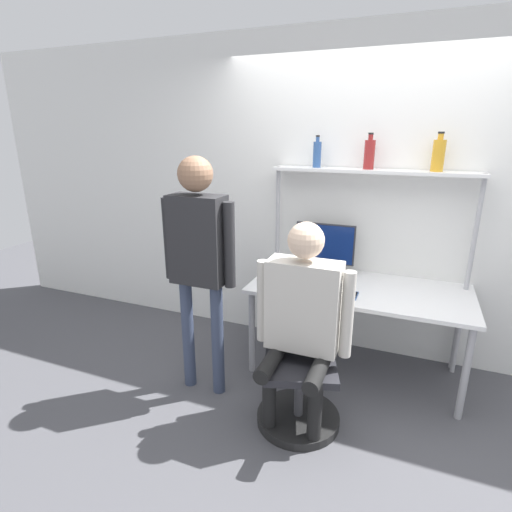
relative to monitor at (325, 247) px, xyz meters
The scene contains 13 objects.
ground_plane 1.21m from the monitor, 62.44° to the right, with size 12.00×12.00×0.00m, color #4C4C51.
wall_back 0.54m from the monitor, 28.61° to the left, with size 8.00×0.06×2.70m.
desk 0.51m from the monitor, 35.00° to the right, with size 1.66×0.78×0.73m.
shelf_unit 0.51m from the monitor, ahead, with size 1.58×0.22×1.61m.
monitor is the anchor object (origin of this frame).
laptop 0.47m from the monitor, 82.69° to the right, with size 0.33×0.21×0.21m.
cell_phone 0.58m from the monitor, 53.66° to the right, with size 0.07×0.15×0.01m.
office_chair 1.19m from the monitor, 85.41° to the right, with size 0.58×0.58×0.92m.
person_seated 1.03m from the monitor, 84.91° to the right, with size 0.62×0.47×1.39m.
person_standing 1.15m from the monitor, 127.12° to the right, with size 0.55×0.24×1.75m.
bottle_red 0.82m from the monitor, ahead, with size 0.08×0.08×0.27m.
bottle_amber 1.10m from the monitor, ahead, with size 0.09×0.09×0.28m.
bottle_blue 0.76m from the monitor, 163.63° to the left, with size 0.06×0.06×0.25m.
Camera 1 is at (0.33, -2.58, 1.90)m, focal length 28.00 mm.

